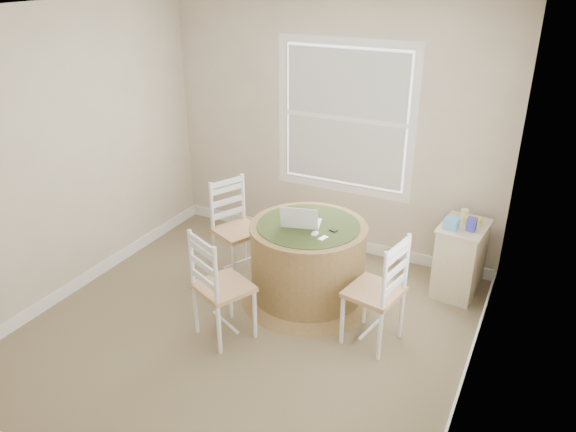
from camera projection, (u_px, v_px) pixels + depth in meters
The scene contains 14 objects.
room at pixel (271, 187), 4.33m from camera, with size 3.64×3.64×2.64m.
round_table at pixel (308, 259), 5.10m from camera, with size 1.24×1.24×0.76m.
chair_left at pixel (238, 230), 5.49m from camera, with size 0.42×0.40×0.95m, color white, non-canonical shape.
chair_near at pixel (224, 286), 4.56m from camera, with size 0.42×0.40×0.95m, color white, non-canonical shape.
chair_right at pixel (374, 291), 4.50m from camera, with size 0.42×0.40×0.95m, color white, non-canonical shape.
laptop at pixel (301, 222), 4.95m from camera, with size 0.39×0.36×0.23m.
mouse at pixel (315, 233), 4.79m from camera, with size 0.06×0.10×0.03m, color white.
phone at pixel (323, 239), 4.73m from camera, with size 0.04×0.09×0.02m, color #B7BABF.
keys at pixel (334, 231), 4.85m from camera, with size 0.06×0.05×0.03m, color black.
corner_chest at pixel (460, 259), 5.23m from camera, with size 0.45×0.57×0.71m.
tissue_box at pixel (453, 223), 4.99m from camera, with size 0.12×0.12×0.10m, color #59A2CD.
box_yellow at pixel (472, 220), 5.09m from camera, with size 0.15×0.10×0.06m, color #E7D351.
box_blue at pixel (471, 224), 4.96m from camera, with size 0.08×0.08×0.12m, color #383BA8.
cup_cream at pixel (465, 214), 5.18m from camera, with size 0.07×0.07×0.09m, color beige.
Camera 1 is at (2.08, -3.38, 2.92)m, focal length 35.00 mm.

